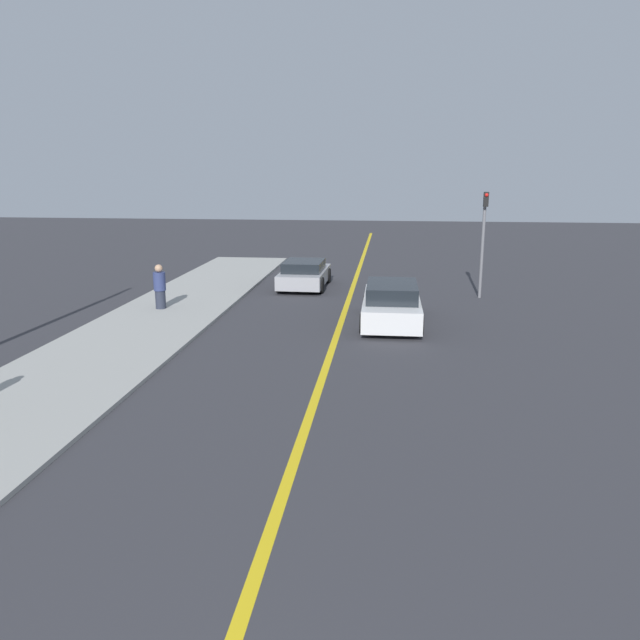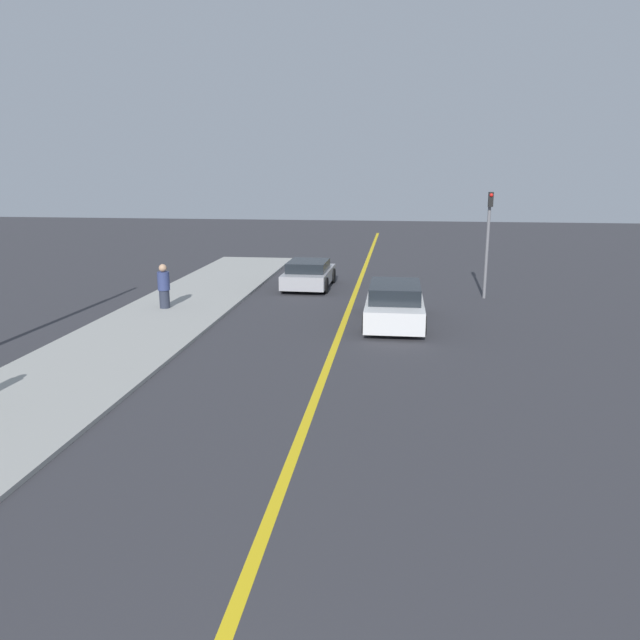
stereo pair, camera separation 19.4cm
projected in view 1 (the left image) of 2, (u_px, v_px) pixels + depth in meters
road_center_line at (340, 325)px, 20.41m from camera, size 0.20×60.00×0.01m
sidewalk_left at (138, 331)px, 19.40m from camera, size 3.95×32.53×0.10m
car_near_right_lane at (392, 304)px, 20.51m from camera, size 1.99×4.62×1.37m
car_ahead_center at (304, 274)px, 26.68m from camera, size 2.00×3.90×1.18m
pedestrian_by_sign at (160, 287)px, 22.18m from camera, size 0.43×0.43×1.59m
traffic_light at (483, 234)px, 24.08m from camera, size 0.18×0.40×4.12m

